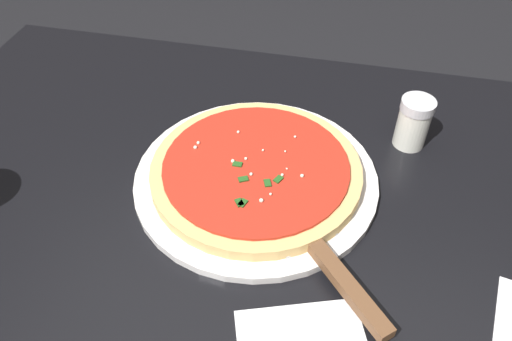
{
  "coord_description": "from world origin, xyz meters",
  "views": [
    {
      "loc": [
        -0.14,
        0.42,
        1.21
      ],
      "look_at": [
        -0.04,
        -0.03,
        0.76
      ],
      "focal_mm": 35.27,
      "sensor_mm": 36.0,
      "label": 1
    }
  ],
  "objects": [
    {
      "name": "parmesan_shaker",
      "position": [
        -0.23,
        -0.15,
        0.78
      ],
      "size": [
        0.05,
        0.05,
        0.07
      ],
      "color": "silver",
      "rests_on": "restaurant_table"
    },
    {
      "name": "restaurant_table",
      "position": [
        0.0,
        0.0,
        0.58
      ],
      "size": [
        0.97,
        0.69,
        0.74
      ],
      "color": "black",
      "rests_on": "ground_plane"
    },
    {
      "name": "pizza",
      "position": [
        -0.04,
        -0.03,
        0.76
      ],
      "size": [
        0.27,
        0.27,
        0.02
      ],
      "color": "#DBB26B",
      "rests_on": "serving_plate"
    },
    {
      "name": "pizza_server",
      "position": [
        -0.14,
        0.09,
        0.75
      ],
      "size": [
        0.18,
        0.19,
        0.01
      ],
      "color": "silver",
      "rests_on": "serving_plate"
    },
    {
      "name": "serving_plate",
      "position": [
        -0.04,
        -0.03,
        0.74
      ],
      "size": [
        0.32,
        0.32,
        0.01
      ],
      "primitive_type": "cylinder",
      "color": "white",
      "rests_on": "restaurant_table"
    }
  ]
}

